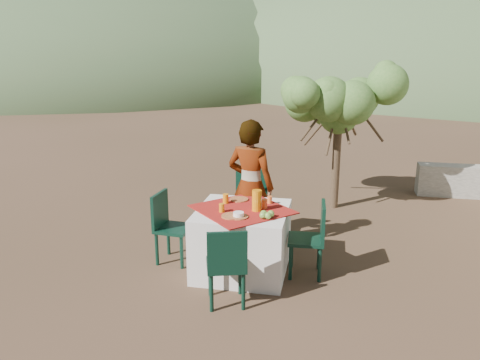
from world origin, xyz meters
name	(u,v)px	position (x,y,z in m)	size (l,w,h in m)	color
ground	(259,264)	(0.00, 0.00, 0.00)	(160.00, 160.00, 0.00)	#3E2D1C
table	(242,240)	(-0.17, -0.21, 0.38)	(1.30, 1.30, 0.76)	white
chair_far	(250,201)	(-0.27, 0.78, 0.53)	(0.46, 0.46, 0.95)	black
chair_near	(227,263)	(-0.16, -1.02, 0.47)	(0.49, 0.49, 0.84)	black
chair_left	(168,224)	(-1.09, -0.13, 0.48)	(0.43, 0.43, 0.86)	black
chair_right	(313,236)	(0.63, -0.16, 0.48)	(0.42, 0.42, 0.86)	black
person	(251,186)	(-0.19, 0.41, 0.85)	(0.62, 0.41, 1.69)	#8C6651
shrub_tree	(343,109)	(0.92, 2.39, 1.61)	(1.73, 1.70, 2.04)	#4E3C27
hill_near_left	(98,82)	(-18.00, 30.00, 0.00)	(40.00, 40.00, 16.00)	#2F4828
hill_near_right	(480,82)	(12.00, 36.00, 0.00)	(48.00, 48.00, 20.00)	#2F4828
hill_far_center	(297,72)	(-4.00, 52.00, 0.00)	(60.00, 60.00, 24.00)	slate
plate_far	(239,199)	(-0.27, 0.10, 0.77)	(0.23, 0.23, 0.01)	brown
plate_near	(232,216)	(-0.23, -0.49, 0.77)	(0.23, 0.23, 0.01)	brown
glass_far	(226,199)	(-0.40, -0.06, 0.82)	(0.07, 0.07, 0.11)	orange
glass_near	(222,208)	(-0.37, -0.36, 0.81)	(0.06, 0.06, 0.10)	orange
juice_pitcher	(257,200)	(0.00, -0.24, 0.88)	(0.11, 0.11, 0.24)	orange
bowl_plate	(239,217)	(-0.15, -0.49, 0.77)	(0.21, 0.21, 0.01)	brown
white_bowl	(239,214)	(-0.15, -0.49, 0.80)	(0.12, 0.12, 0.04)	white
jar_left	(264,204)	(0.07, -0.14, 0.81)	(0.07, 0.07, 0.10)	orange
jar_right	(270,200)	(0.11, 0.04, 0.81)	(0.06, 0.06, 0.09)	orange
napkin_holder	(263,205)	(0.06, -0.15, 0.80)	(0.07, 0.04, 0.09)	white
fruit_cluster	(266,215)	(0.14, -0.46, 0.80)	(0.15, 0.14, 0.08)	olive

